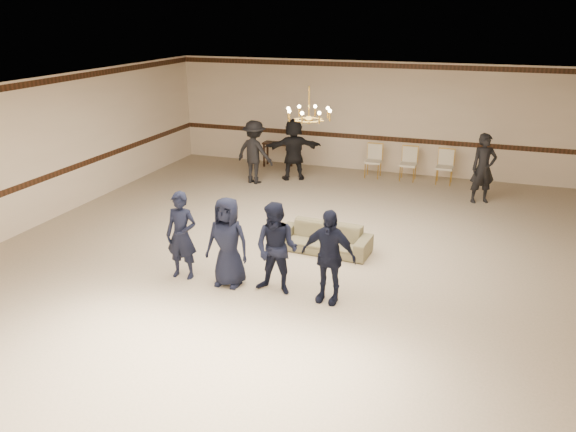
# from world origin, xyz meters

# --- Properties ---
(room) EXTENTS (12.01, 14.01, 3.21)m
(room) POSITION_xyz_m (0.00, 0.00, 1.60)
(room) COLOR #BEAA92
(room) RESTS_ON ground
(chair_rail) EXTENTS (12.00, 0.02, 0.14)m
(chair_rail) POSITION_xyz_m (0.00, 6.99, 1.00)
(chair_rail) COLOR #3B1F11
(chair_rail) RESTS_ON wall_back
(crown_molding) EXTENTS (12.00, 0.02, 0.14)m
(crown_molding) POSITION_xyz_m (0.00, 6.99, 3.08)
(crown_molding) COLOR #3B1F11
(crown_molding) RESTS_ON wall_back
(chandelier) EXTENTS (0.94, 0.94, 0.89)m
(chandelier) POSITION_xyz_m (0.00, 1.00, 2.88)
(chandelier) COLOR #BB933C
(chandelier) RESTS_ON ceiling
(boy_a) EXTENTS (0.60, 0.41, 1.60)m
(boy_a) POSITION_xyz_m (-1.60, -1.34, 0.80)
(boy_a) COLOR black
(boy_a) RESTS_ON floor
(boy_b) EXTENTS (0.79, 0.52, 1.60)m
(boy_b) POSITION_xyz_m (-0.70, -1.34, 0.80)
(boy_b) COLOR black
(boy_b) RESTS_ON floor
(boy_c) EXTENTS (0.81, 0.65, 1.60)m
(boy_c) POSITION_xyz_m (0.20, -1.34, 0.80)
(boy_c) COLOR black
(boy_c) RESTS_ON floor
(boy_d) EXTENTS (0.97, 0.48, 1.60)m
(boy_d) POSITION_xyz_m (1.10, -1.34, 0.80)
(boy_d) COLOR black
(boy_d) RESTS_ON floor
(settee) EXTENTS (1.90, 0.85, 0.54)m
(settee) POSITION_xyz_m (0.46, 0.63, 0.27)
(settee) COLOR #6A6746
(settee) RESTS_ON floor
(adult_left) EXTENTS (1.24, 0.89, 1.74)m
(adult_left) POSITION_xyz_m (-2.70, 4.63, 0.87)
(adult_left) COLOR black
(adult_left) RESTS_ON floor
(adult_mid) EXTENTS (1.68, 1.17, 1.74)m
(adult_mid) POSITION_xyz_m (-1.80, 5.33, 0.87)
(adult_mid) COLOR black
(adult_mid) RESTS_ON floor
(adult_right) EXTENTS (0.76, 0.66, 1.74)m
(adult_right) POSITION_xyz_m (3.30, 4.93, 0.87)
(adult_right) COLOR black
(adult_right) RESTS_ON floor
(banquet_chair_left) EXTENTS (0.48, 0.48, 0.94)m
(banquet_chair_left) POSITION_xyz_m (0.29, 6.29, 0.47)
(banquet_chair_left) COLOR beige
(banquet_chair_left) RESTS_ON floor
(banquet_chair_mid) EXTENTS (0.46, 0.46, 0.94)m
(banquet_chair_mid) POSITION_xyz_m (1.29, 6.29, 0.47)
(banquet_chair_mid) COLOR beige
(banquet_chair_mid) RESTS_ON floor
(banquet_chair_right) EXTENTS (0.48, 0.48, 0.94)m
(banquet_chair_right) POSITION_xyz_m (2.29, 6.29, 0.47)
(banquet_chair_right) COLOR beige
(banquet_chair_right) RESTS_ON floor
(console_table) EXTENTS (0.90, 0.39, 0.75)m
(console_table) POSITION_xyz_m (-2.71, 6.49, 0.37)
(console_table) COLOR black
(console_table) RESTS_ON floor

